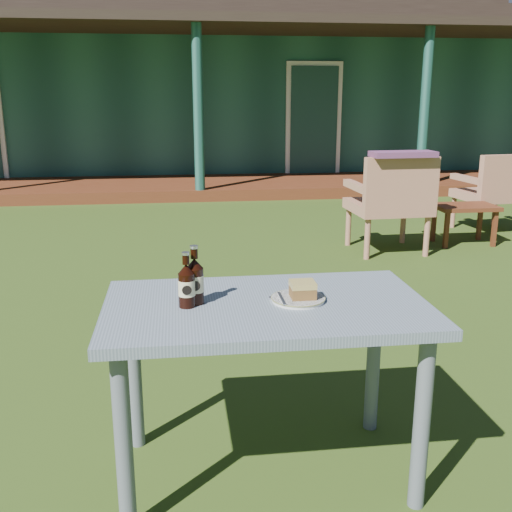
{
  "coord_description": "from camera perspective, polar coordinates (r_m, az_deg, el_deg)",
  "views": [
    {
      "loc": [
        -0.31,
        -3.67,
        1.47
      ],
      "look_at": [
        0.0,
        -1.3,
        0.82
      ],
      "focal_mm": 42.0,
      "sensor_mm": 36.0,
      "label": 1
    }
  ],
  "objects": [
    {
      "name": "plate",
      "position": [
        2.25,
        4.03,
        -4.08
      ],
      "size": [
        0.2,
        0.2,
        0.01
      ],
      "color": "silver",
      "rests_on": "cafe_table"
    },
    {
      "name": "cafe_table",
      "position": [
        2.26,
        0.99,
        -6.9
      ],
      "size": [
        1.2,
        0.7,
        0.72
      ],
      "color": "slate",
      "rests_on": "ground"
    },
    {
      "name": "side_table",
      "position": [
        6.37,
        19.28,
        4.09
      ],
      "size": [
        0.6,
        0.4,
        0.4
      ],
      "color": "#582815",
      "rests_on": "ground"
    },
    {
      "name": "cola_bottle_near",
      "position": [
        2.2,
        -5.85,
        -2.35
      ],
      "size": [
        0.07,
        0.07,
        0.22
      ],
      "color": "black",
      "rests_on": "cafe_table"
    },
    {
      "name": "floral_throw",
      "position": [
        5.54,
        13.83,
        9.4
      ],
      "size": [
        0.59,
        0.25,
        0.05
      ],
      "primitive_type": "cube",
      "rotation": [
        0.0,
        0.0,
        3.19
      ],
      "color": "#64345A",
      "rests_on": "armchair_left"
    },
    {
      "name": "fork",
      "position": [
        2.23,
        2.45,
        -4.05
      ],
      "size": [
        0.01,
        0.14,
        0.0
      ],
      "primitive_type": "cube",
      "rotation": [
        0.0,
        0.0,
        -0.0
      ],
      "color": "silver",
      "rests_on": "plate"
    },
    {
      "name": "armchair_right",
      "position": [
        6.99,
        21.84,
        5.99
      ],
      "size": [
        0.71,
        0.68,
        0.87
      ],
      "color": "#A96F54",
      "rests_on": "ground"
    },
    {
      "name": "armchair_left",
      "position": [
        5.77,
        12.82,
        5.34
      ],
      "size": [
        0.72,
        0.68,
        0.93
      ],
      "color": "#A96F54",
      "rests_on": "ground"
    },
    {
      "name": "ground",
      "position": [
        3.97,
        -2.46,
        -6.59
      ],
      "size": [
        80.0,
        80.0,
        0.0
      ],
      "primitive_type": "plane",
      "color": "#334916"
    },
    {
      "name": "cola_bottle_far",
      "position": [
        2.17,
        -6.63,
        -2.78
      ],
      "size": [
        0.06,
        0.06,
        0.21
      ],
      "color": "black",
      "rests_on": "cafe_table"
    },
    {
      "name": "bottle_cap",
      "position": [
        2.27,
        1.57,
        -4.02
      ],
      "size": [
        0.03,
        0.03,
        0.01
      ],
      "primitive_type": "cylinder",
      "color": "silver",
      "rests_on": "cafe_table"
    },
    {
      "name": "pavilion",
      "position": [
        13.07,
        -6.34,
        15.65
      ],
      "size": [
        15.8,
        8.3,
        3.45
      ],
      "color": "#1D4B41",
      "rests_on": "ground"
    },
    {
      "name": "cake_slice",
      "position": [
        2.24,
        4.47,
        -3.18
      ],
      "size": [
        0.09,
        0.09,
        0.06
      ],
      "color": "brown",
      "rests_on": "plate"
    }
  ]
}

